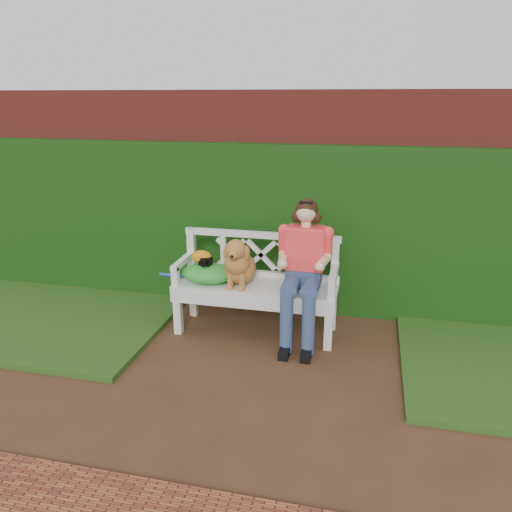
# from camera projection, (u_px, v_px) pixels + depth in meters

# --- Properties ---
(ground) EXTENTS (60.00, 60.00, 0.00)m
(ground) POSITION_uv_depth(u_px,v_px,m) (253.00, 395.00, 3.74)
(ground) COLOR #402816
(brick_wall) EXTENTS (10.00, 0.30, 2.20)m
(brick_wall) POSITION_uv_depth(u_px,v_px,m) (295.00, 201.00, 5.16)
(brick_wall) COLOR maroon
(brick_wall) RESTS_ON ground
(ivy_hedge) EXTENTS (10.00, 0.18, 1.70)m
(ivy_hedge) POSITION_uv_depth(u_px,v_px,m) (291.00, 230.00, 5.04)
(ivy_hedge) COLOR #143E0D
(ivy_hedge) RESTS_ON ground
(grass_left) EXTENTS (2.60, 2.00, 0.05)m
(grass_left) POSITION_uv_depth(u_px,v_px,m) (45.00, 313.00, 5.08)
(grass_left) COLOR #1E3414
(grass_left) RESTS_ON ground
(garden_bench) EXTENTS (1.64, 0.80, 0.48)m
(garden_bench) POSITION_uv_depth(u_px,v_px,m) (256.00, 308.00, 4.69)
(garden_bench) COLOR white
(garden_bench) RESTS_ON ground
(seated_woman) EXTENTS (0.71, 0.82, 1.22)m
(seated_woman) POSITION_uv_depth(u_px,v_px,m) (304.00, 275.00, 4.46)
(seated_woman) COLOR #DA2E63
(seated_woman) RESTS_ON ground
(dog) EXTENTS (0.32, 0.43, 0.47)m
(dog) POSITION_uv_depth(u_px,v_px,m) (239.00, 260.00, 4.53)
(dog) COLOR #BC6E2E
(dog) RESTS_ON garden_bench
(tennis_racket) EXTENTS (0.67, 0.32, 0.03)m
(tennis_racket) POSITION_uv_depth(u_px,v_px,m) (202.00, 278.00, 4.73)
(tennis_racket) COLOR silver
(tennis_racket) RESTS_ON garden_bench
(green_bag) EXTENTS (0.51, 0.40, 0.17)m
(green_bag) POSITION_uv_depth(u_px,v_px,m) (208.00, 273.00, 4.66)
(green_bag) COLOR #248221
(green_bag) RESTS_ON garden_bench
(camera_item) EXTENTS (0.12, 0.10, 0.07)m
(camera_item) POSITION_uv_depth(u_px,v_px,m) (206.00, 261.00, 4.61)
(camera_item) COLOR black
(camera_item) RESTS_ON green_bag
(baseball_glove) EXTENTS (0.23, 0.19, 0.12)m
(baseball_glove) POSITION_uv_depth(u_px,v_px,m) (201.00, 257.00, 4.64)
(baseball_glove) COLOR orange
(baseball_glove) RESTS_ON green_bag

